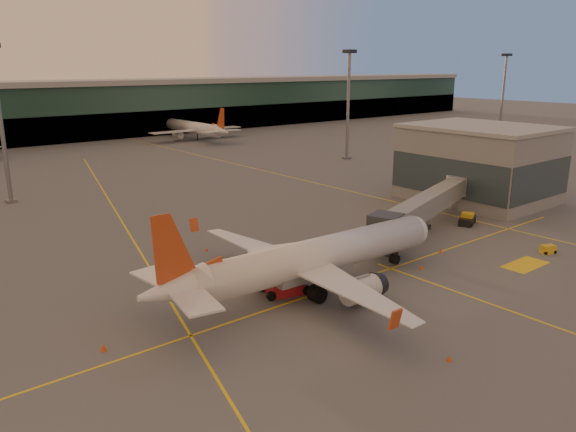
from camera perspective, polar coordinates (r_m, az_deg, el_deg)
ground at (r=58.22m, az=10.91°, el=-7.69°), size 600.00×600.00×0.00m
taxi_markings at (r=88.45m, az=-15.00°, el=0.02°), size 100.12×173.00×0.01m
terminal at (r=181.06m, az=-26.16°, el=9.36°), size 400.00×20.00×17.60m
gate_building at (r=99.71m, az=18.83°, el=5.10°), size 18.40×22.40×12.60m
mast_east_near at (r=136.40m, az=6.16°, el=11.95°), size 2.40×2.40×25.60m
mast_east_far at (r=198.81m, az=21.06°, el=12.04°), size 2.40×2.40×25.60m
main_airplane at (r=56.22m, az=2.12°, el=-4.47°), size 35.27×31.73×10.65m
jet_bridge at (r=80.42m, az=14.41°, el=1.31°), size 31.37×12.61×5.45m
catering_truck at (r=56.11m, az=-0.59°, el=-5.31°), size 6.66×4.33×4.78m
gpu_cart at (r=75.60m, az=24.91°, el=-3.09°), size 2.01×1.61×1.03m
pushback_tug at (r=84.76m, az=17.76°, el=-0.36°), size 3.81×2.92×1.74m
cone_nose at (r=71.42m, az=15.25°, el=-3.40°), size 0.41×0.41×0.52m
cone_tail at (r=48.75m, az=-18.26°, el=-12.55°), size 0.49×0.49×0.62m
cone_wing_right at (r=46.75m, az=16.06°, el=-13.71°), size 0.39×0.39×0.50m
cone_wing_left at (r=70.21m, az=-8.27°, el=-3.34°), size 0.40×0.40×0.50m
cone_fwd at (r=65.23m, az=13.37°, el=-5.05°), size 0.43×0.43×0.54m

